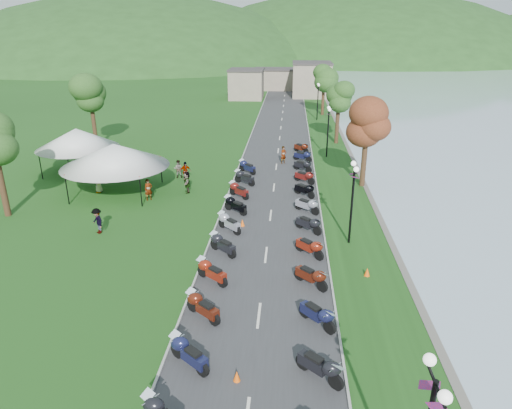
{
  "coord_description": "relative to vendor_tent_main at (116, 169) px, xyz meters",
  "views": [
    {
      "loc": [
        1.19,
        -7.66,
        12.41
      ],
      "look_at": [
        -0.94,
        20.73,
        1.3
      ],
      "focal_mm": 32.0,
      "sensor_mm": 36.0,
      "label": 1
    }
  ],
  "objects": [
    {
      "name": "vendor_tent_side",
      "position": [
        -5.41,
        5.29,
        0.0
      ],
      "size": [
        4.85,
        4.85,
        4.0
      ],
      "primitive_type": null,
      "color": "white",
      "rests_on": "ground"
    },
    {
      "name": "pedestrian_a",
      "position": [
        2.94,
        -1.46,
        -2.0
      ],
      "size": [
        0.75,
        0.73,
        1.67
      ],
      "primitive_type": "imported",
      "rotation": [
        0.0,
        0.0,
        0.67
      ],
      "color": "slate",
      "rests_on": "ground"
    },
    {
      "name": "hills_backdrop",
      "position": [
        12.39,
        174.14,
        -2.0
      ],
      "size": [
        360.0,
        120.0,
        76.0
      ],
      "primitive_type": null,
      "color": "#285621",
      "rests_on": "ground"
    },
    {
      "name": "moto_row_left",
      "position": [
        9.86,
        -11.49,
        -1.45
      ],
      "size": [
        2.6,
        37.31,
        1.1
      ],
      "primitive_type": null,
      "color": "#331411",
      "rests_on": "ground"
    },
    {
      "name": "vendor_tent_main",
      "position": [
        0.0,
        0.0,
        0.0
      ],
      "size": [
        5.59,
        5.59,
        4.0
      ],
      "primitive_type": null,
      "color": "white",
      "rests_on": "ground"
    },
    {
      "name": "pedestrian_b",
      "position": [
        3.89,
        4.24,
        -2.0
      ],
      "size": [
        0.82,
        0.52,
        1.59
      ],
      "primitive_type": "imported",
      "rotation": [
        0.0,
        0.0,
        3.27
      ],
      "color": "slate",
      "rests_on": "ground"
    },
    {
      "name": "tree_lakeside",
      "position": [
        19.71,
        3.16,
        2.02
      ],
      "size": [
        2.89,
        2.89,
        8.03
      ],
      "primitive_type": null,
      "color": "#356424",
      "rests_on": "ground"
    },
    {
      "name": "pedestrian_c",
      "position": [
        1.47,
        -7.63,
        -2.0
      ],
      "size": [
        1.1,
        1.09,
        1.7
      ],
      "primitive_type": "imported",
      "rotation": [
        0.0,
        0.0,
        5.51
      ],
      "color": "slate",
      "rests_on": "ground"
    },
    {
      "name": "traffic_cone_near",
      "position": [
        11.85,
        -20.08,
        -1.77
      ],
      "size": [
        0.29,
        0.29,
        0.45
      ],
      "primitive_type": "cone",
      "color": "#F2590C",
      "rests_on": "ground"
    },
    {
      "name": "moto_row_right",
      "position": [
        14.9,
        -6.39,
        -1.45
      ],
      "size": [
        2.6,
        42.35,
        1.1
      ],
      "primitive_type": null,
      "color": "#331411",
      "rests_on": "ground"
    },
    {
      "name": "road",
      "position": [
        12.39,
        14.14,
        -1.99
      ],
      "size": [
        7.0,
        120.0,
        0.02
      ],
      "primitive_type": "cube",
      "color": "#37373A",
      "rests_on": "ground"
    },
    {
      "name": "far_building",
      "position": [
        10.39,
        59.14,
        0.5
      ],
      "size": [
        18.0,
        16.0,
        5.0
      ],
      "primitive_type": "cube",
      "color": "gray",
      "rests_on": "ground"
    }
  ]
}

